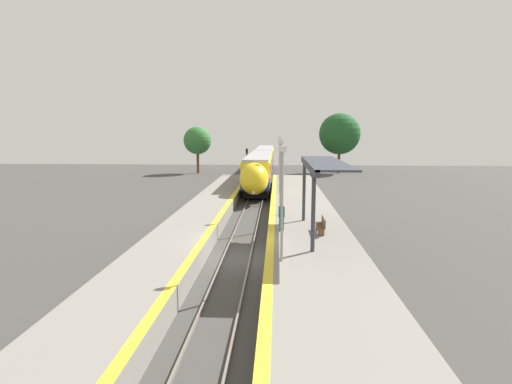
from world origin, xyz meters
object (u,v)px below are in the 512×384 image
at_px(person_waiting, 282,216).
at_px(lamppost_farthest, 279,155).
at_px(railway_signal, 247,162).
at_px(lamppost_near, 282,196).
at_px(platform_bench, 321,225).
at_px(train, 262,163).
at_px(lamppost_far, 280,161).
at_px(lamppost_mid, 280,172).

bearing_deg(person_waiting, lamppost_farthest, 90.11).
relative_size(railway_signal, lamppost_farthest, 0.87).
bearing_deg(lamppost_near, platform_bench, 65.64).
height_order(train, lamppost_far, lamppost_far).
xyz_separation_m(train, platform_bench, (4.65, -33.36, -0.83)).
relative_size(platform_bench, lamppost_mid, 0.35).
bearing_deg(platform_bench, train, 97.93).
bearing_deg(lamppost_farthest, lamppost_mid, -90.00).
bearing_deg(platform_bench, lamppost_mid, 114.91).
distance_m(railway_signal, lamppost_farthest, 7.51).
bearing_deg(lamppost_mid, lamppost_far, 90.00).
relative_size(train, railway_signal, 9.45).
distance_m(person_waiting, lamppost_farthest, 24.70).
height_order(platform_bench, lamppost_mid, lamppost_mid).
distance_m(lamppost_near, lamppost_mid, 10.06).
height_order(train, person_waiting, train).
distance_m(person_waiting, lamppost_near, 5.97).
distance_m(train, railway_signal, 3.02).
bearing_deg(lamppost_farthest, lamppost_far, -90.00).
bearing_deg(lamppost_mid, person_waiting, -89.39).
relative_size(platform_bench, railway_signal, 0.40).
distance_m(platform_bench, lamppost_mid, 6.00).
distance_m(lamppost_near, lamppost_far, 20.13).
xyz_separation_m(lamppost_mid, lamppost_farthest, (0.00, 20.13, 0.00)).
height_order(lamppost_far, lamppost_farthest, same).
height_order(lamppost_near, lamppost_mid, same).
distance_m(railway_signal, lamppost_mid, 26.53).
height_order(railway_signal, lamppost_mid, lamppost_mid).
height_order(railway_signal, lamppost_farthest, lamppost_farthest).
bearing_deg(platform_bench, person_waiting, 167.90).
bearing_deg(lamppost_farthest, train, 105.80).
height_order(train, lamppost_near, lamppost_near).
height_order(person_waiting, lamppost_farthest, lamppost_farthest).
height_order(lamppost_near, lamppost_farthest, same).
relative_size(person_waiting, lamppost_mid, 0.31).
xyz_separation_m(person_waiting, lamppost_far, (-0.05, 14.55, 2.11)).
xyz_separation_m(railway_signal, lamppost_far, (4.32, -16.08, 1.25)).
relative_size(lamppost_far, lamppost_farthest, 1.00).
bearing_deg(lamppost_near, lamppost_far, 90.00).
xyz_separation_m(lamppost_far, lamppost_farthest, (0.00, 10.06, 0.00)).
height_order(train, lamppost_farthest, lamppost_farthest).
height_order(platform_bench, lamppost_near, lamppost_near).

